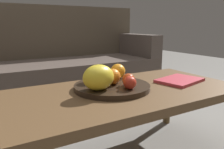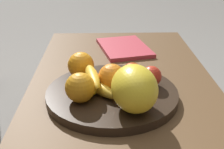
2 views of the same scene
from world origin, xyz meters
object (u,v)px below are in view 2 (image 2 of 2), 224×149
object	(u,v)px
coffee_table	(124,101)
magazine	(124,48)
orange_front	(81,65)
apple_front	(151,76)
fruit_bowl	(112,94)
orange_left	(112,77)
banana_bunch	(95,84)
apple_left	(132,72)
melon_large_front	(134,88)
orange_right	(80,88)

from	to	relation	value
coffee_table	magazine	size ratio (longest dim) A/B	4.68
orange_front	coffee_table	bearing A→B (deg)	-105.27
coffee_table	orange_front	bearing A→B (deg)	74.73
apple_front	fruit_bowl	bearing A→B (deg)	103.12
coffee_table	orange_left	size ratio (longest dim) A/B	14.95
fruit_bowl	orange_left	distance (m)	0.05
fruit_bowl	banana_bunch	distance (m)	0.06
banana_bunch	magazine	world-z (taller)	banana_bunch
banana_bunch	magazine	bearing A→B (deg)	-14.60
coffee_table	banana_bunch	size ratio (longest dim) A/B	7.24
orange_front	apple_front	bearing A→B (deg)	-107.33
fruit_bowl	apple_front	xyz separation A→B (m)	(0.03, -0.11, 0.04)
apple_front	apple_left	size ratio (longest dim) A/B	1.01
melon_large_front	magazine	size ratio (longest dim) A/B	0.60
apple_left	magazine	bearing A→B (deg)	0.10
fruit_bowl	apple_front	distance (m)	0.13
orange_right	apple_left	world-z (taller)	orange_right
orange_left	magazine	size ratio (longest dim) A/B	0.31
banana_bunch	magazine	xyz separation A→B (m)	(0.41, -0.11, -0.04)
orange_front	magazine	xyz separation A→B (m)	(0.32, -0.15, -0.06)
melon_large_front	magazine	world-z (taller)	melon_large_front
coffee_table	fruit_bowl	size ratio (longest dim) A/B	3.10
apple_front	apple_left	distance (m)	0.06
melon_large_front	apple_front	size ratio (longest dim) A/B	2.47
melon_large_front	magazine	bearing A→B (deg)	-0.97
melon_large_front	orange_right	size ratio (longest dim) A/B	1.88
coffee_table	apple_front	size ratio (longest dim) A/B	19.19
fruit_bowl	apple_front	size ratio (longest dim) A/B	6.19
magazine	banana_bunch	bearing A→B (deg)	152.36
magazine	apple_front	bearing A→B (deg)	174.95
orange_front	magazine	bearing A→B (deg)	-26.08
melon_large_front	apple_front	distance (m)	0.14
orange_left	fruit_bowl	bearing A→B (deg)	-172.22
coffee_table	apple_front	world-z (taller)	apple_front
fruit_bowl	coffee_table	bearing A→B (deg)	-34.15
apple_left	magazine	size ratio (longest dim) A/B	0.24
melon_large_front	orange_left	bearing A→B (deg)	26.90
coffee_table	orange_front	world-z (taller)	orange_front
coffee_table	orange_right	xyz separation A→B (m)	(-0.11, 0.12, 0.11)
melon_large_front	apple_left	size ratio (longest dim) A/B	2.49
orange_front	orange_left	bearing A→B (deg)	-133.43
melon_large_front	orange_right	world-z (taller)	melon_large_front
melon_large_front	orange_left	world-z (taller)	melon_large_front
orange_right	apple_left	bearing A→B (deg)	-51.53
orange_front	orange_right	xyz separation A→B (m)	(-0.15, -0.01, -0.00)
orange_right	orange_left	bearing A→B (deg)	-53.67
apple_left	orange_front	bearing A→B (deg)	78.13
orange_left	magazine	world-z (taller)	orange_left
magazine	orange_front	bearing A→B (deg)	140.87
coffee_table	melon_large_front	world-z (taller)	melon_large_front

